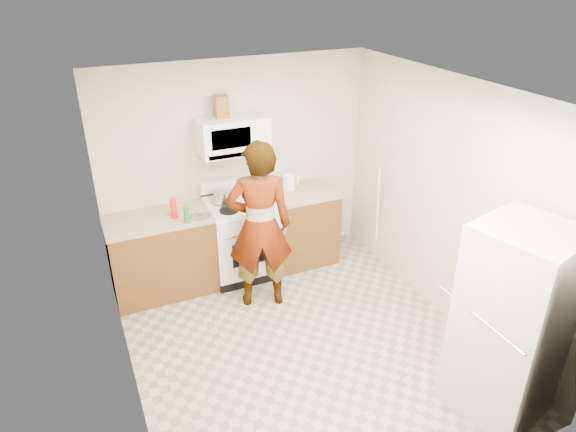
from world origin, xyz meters
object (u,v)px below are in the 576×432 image
microwave (233,135)px  fridge (511,323)px  gas_range (241,237)px  kettle (289,182)px  person (260,226)px  saucepan (222,196)px

microwave → fridge: size_ratio=0.45×
gas_range → kettle: 0.88m
gas_range → person: 0.79m
kettle → microwave: bearing=-157.7°
fridge → kettle: fridge is taller
gas_range → saucepan: bearing=153.1°
person → saucepan: (-0.17, 0.73, 0.08)m
fridge → saucepan: size_ratio=7.37×
person → fridge: size_ratio=1.11×
gas_range → fridge: (1.28, -2.83, 0.36)m
saucepan → fridge: bearing=-63.5°
person → fridge: bearing=136.8°
saucepan → gas_range: bearing=-26.9°
microwave → kettle: bearing=0.3°
person → kettle: 1.04m
microwave → person: microwave is taller
person → saucepan: bearing=-60.6°
kettle → saucepan: 0.86m
fridge → microwave: bearing=99.0°
person → saucepan: size_ratio=8.15×
person → fridge: 2.54m
gas_range → saucepan: gas_range is taller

